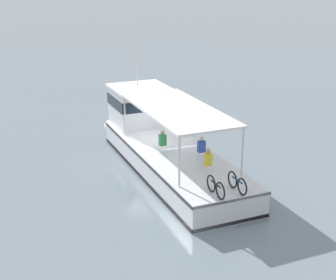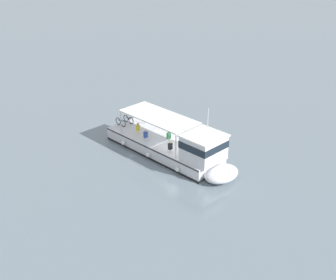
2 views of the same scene
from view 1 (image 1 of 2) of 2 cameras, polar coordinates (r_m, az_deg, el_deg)
ground_plane at (r=24.18m, az=-1.55°, el=-2.29°), size 400.00×400.00×0.00m
ferry_main at (r=23.69m, az=-0.95°, el=-0.13°), size 11.90×10.29×5.32m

